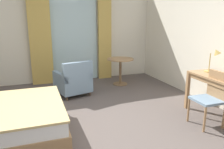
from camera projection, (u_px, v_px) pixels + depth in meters
ground at (93, 135)px, 3.55m from camera, size 6.00×7.14×0.10m
wall_back at (60, 33)px, 6.22m from camera, size 5.60×0.12×2.77m
balcony_glass_door at (73, 38)px, 6.31m from camera, size 1.37×0.02×2.44m
curtain_panel_left at (40, 37)px, 5.89m from camera, size 0.57×0.10×2.59m
curtain_panel_right at (105, 35)px, 6.50m from camera, size 0.38×0.10×2.59m
writing_desk at (224, 83)px, 3.85m from camera, size 0.63×1.31×0.77m
desk_chair at (211, 95)px, 3.69m from camera, size 0.43×0.45×0.92m
desk_lamp at (215, 56)px, 4.14m from camera, size 0.24×0.23×0.48m
armchair_by_window at (74, 81)px, 5.18m from camera, size 0.86×0.87×0.83m
round_cafe_table at (120, 65)px, 6.01m from camera, size 0.72×0.72×0.72m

